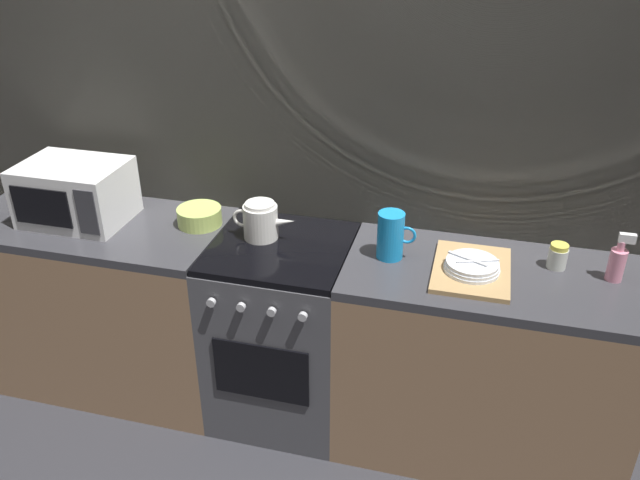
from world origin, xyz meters
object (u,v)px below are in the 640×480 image
(microwave, at_px, (75,192))
(spray_bottle, at_px, (617,262))
(stove_unit, at_px, (283,330))
(kettle, at_px, (261,221))
(mixing_bowl, at_px, (199,216))
(spice_jar, at_px, (558,256))
(dish_pile, at_px, (472,268))
(pitcher, at_px, (391,235))

(microwave, relative_size, spray_bottle, 2.27)
(stove_unit, bearing_deg, spray_bottle, 2.97)
(kettle, xyz_separation_m, mixing_bowl, (-0.31, 0.05, -0.04))
(spice_jar, bearing_deg, stove_unit, -174.52)
(microwave, height_order, dish_pile, microwave)
(kettle, height_order, spice_jar, kettle)
(spray_bottle, bearing_deg, stove_unit, -177.03)
(kettle, distance_m, pitcher, 0.57)
(microwave, relative_size, kettle, 1.62)
(pitcher, xyz_separation_m, spray_bottle, (0.88, 0.05, -0.02))
(stove_unit, bearing_deg, microwave, 179.71)
(microwave, xyz_separation_m, kettle, (0.87, 0.04, -0.05))
(stove_unit, relative_size, kettle, 3.16)
(spray_bottle, bearing_deg, mixing_bowl, 179.11)
(dish_pile, bearing_deg, kettle, 175.34)
(mixing_bowl, distance_m, dish_pile, 1.22)
(stove_unit, relative_size, mixing_bowl, 4.50)
(pitcher, xyz_separation_m, dish_pile, (0.33, -0.05, -0.08))
(microwave, bearing_deg, spray_bottle, 1.61)
(stove_unit, height_order, dish_pile, dish_pile)
(microwave, relative_size, mixing_bowl, 2.30)
(mixing_bowl, bearing_deg, microwave, -170.59)
(stove_unit, xyz_separation_m, kettle, (-0.10, 0.05, 0.53))
(microwave, height_order, mixing_bowl, microwave)
(microwave, distance_m, spray_bottle, 2.32)
(dish_pile, bearing_deg, microwave, 179.06)
(pitcher, bearing_deg, spice_jar, 7.30)
(kettle, distance_m, dish_pile, 0.91)
(mixing_bowl, height_order, pitcher, pitcher)
(stove_unit, distance_m, spice_jar, 1.24)
(kettle, height_order, pitcher, pitcher)
(microwave, relative_size, spice_jar, 4.38)
(microwave, xyz_separation_m, mixing_bowl, (0.56, 0.09, -0.10))
(microwave, bearing_deg, kettle, 2.94)
(pitcher, bearing_deg, kettle, 177.43)
(kettle, bearing_deg, microwave, -177.06)
(kettle, bearing_deg, spray_bottle, 0.81)
(stove_unit, height_order, spice_jar, spice_jar)
(stove_unit, relative_size, microwave, 1.96)
(microwave, bearing_deg, mixing_bowl, 9.41)
(kettle, bearing_deg, stove_unit, -26.45)
(microwave, bearing_deg, spice_jar, 2.83)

